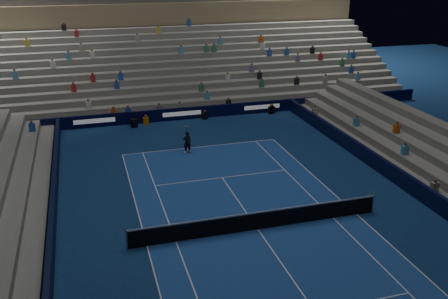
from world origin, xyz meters
TOP-DOWN VIEW (x-y plane):
  - ground at (0.00, 0.00)m, footprint 90.00×90.00m
  - court_surface at (0.00, 0.00)m, footprint 10.97×23.77m
  - sponsor_barrier_far at (0.00, 18.50)m, footprint 44.00×0.25m
  - sponsor_barrier_east at (9.70, 0.00)m, footprint 0.25×37.00m
  - sponsor_barrier_west at (-9.70, 0.00)m, footprint 0.25×37.00m
  - grandstand_main at (0.00, 27.90)m, footprint 44.00×15.20m
  - tennis_net at (0.00, 0.00)m, footprint 12.90×0.10m
  - tennis_player at (-1.15, 11.04)m, footprint 0.60×0.42m
  - broadcast_camera at (-4.02, 17.67)m, footprint 0.55×0.98m

SIDE VIEW (x-z plane):
  - ground at x=0.00m, z-range 0.00..0.00m
  - court_surface at x=0.00m, z-range 0.00..0.01m
  - broadcast_camera at x=-4.02m, z-range 0.01..0.66m
  - sponsor_barrier_far at x=0.00m, z-range 0.00..1.00m
  - sponsor_barrier_east at x=9.70m, z-range 0.00..1.00m
  - sponsor_barrier_west at x=-9.70m, z-range 0.00..1.00m
  - tennis_net at x=0.00m, z-range -0.05..1.05m
  - tennis_player at x=-1.15m, z-range 0.00..1.54m
  - grandstand_main at x=0.00m, z-range -2.22..8.98m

